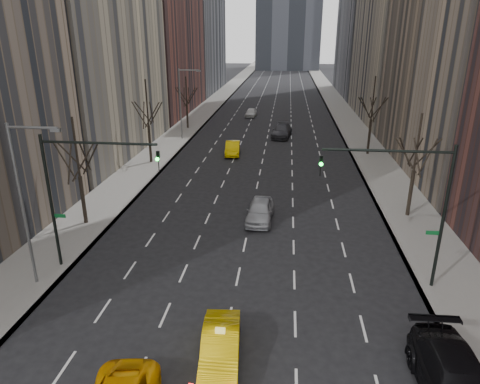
% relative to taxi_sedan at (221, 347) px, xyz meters
% --- Properties ---
extents(sidewalk_left, '(4.50, 320.00, 0.15)m').
position_rel_taxi_sedan_xyz_m(sidewalk_left, '(-12.28, 64.90, -0.67)').
color(sidewalk_left, slate).
rests_on(sidewalk_left, ground).
extents(sidewalk_right, '(4.50, 320.00, 0.15)m').
position_rel_taxi_sedan_xyz_m(sidewalk_right, '(12.22, 64.90, -0.67)').
color(sidewalk_right, slate).
rests_on(sidewalk_right, ground).
extents(tree_lw_b, '(3.36, 3.50, 7.82)m').
position_rel_taxi_sedan_xyz_m(tree_lw_b, '(-12.03, 12.90, 2.97)').
color(tree_lw_b, black).
rests_on(tree_lw_b, ground).
extents(tree_lw_c, '(3.36, 3.50, 8.74)m').
position_rel_taxi_sedan_xyz_m(tree_lw_c, '(-12.03, 28.90, 3.29)').
color(tree_lw_c, black).
rests_on(tree_lw_c, ground).
extents(tree_lw_d, '(3.36, 3.50, 7.36)m').
position_rel_taxi_sedan_xyz_m(tree_lw_d, '(-12.03, 46.90, 2.81)').
color(tree_lw_d, black).
rests_on(tree_lw_d, ground).
extents(tree_rw_b, '(3.36, 3.50, 7.82)m').
position_rel_taxi_sedan_xyz_m(tree_rw_b, '(11.97, 16.90, 2.97)').
color(tree_rw_b, black).
rests_on(tree_rw_b, ground).
extents(tree_rw_c, '(3.36, 3.50, 8.74)m').
position_rel_taxi_sedan_xyz_m(tree_rw_c, '(11.97, 34.90, 3.29)').
color(tree_rw_c, black).
rests_on(tree_rw_c, ground).
extents(traffic_mast_left, '(6.69, 0.39, 8.00)m').
position_rel_taxi_sedan_xyz_m(traffic_mast_left, '(-9.13, 6.90, 4.74)').
color(traffic_mast_left, black).
rests_on(traffic_mast_left, ground).
extents(traffic_mast_right, '(6.69, 0.39, 8.00)m').
position_rel_taxi_sedan_xyz_m(traffic_mast_right, '(9.08, 6.90, 4.74)').
color(traffic_mast_right, black).
rests_on(traffic_mast_right, ground).
extents(streetlight_near, '(2.83, 0.22, 9.00)m').
position_rel_taxi_sedan_xyz_m(streetlight_near, '(-10.86, 4.90, 4.87)').
color(streetlight_near, slate).
rests_on(streetlight_near, ground).
extents(streetlight_far, '(2.83, 0.22, 9.00)m').
position_rel_taxi_sedan_xyz_m(streetlight_far, '(-10.86, 39.90, 4.87)').
color(streetlight_far, slate).
rests_on(streetlight_far, ground).
extents(taxi_sedan, '(1.97, 4.66, 1.50)m').
position_rel_taxi_sedan_xyz_m(taxi_sedan, '(0.00, 0.00, 0.00)').
color(taxi_sedan, '#D6AC04').
rests_on(taxi_sedan, ground).
extents(silver_sedan_ahead, '(2.06, 4.74, 1.59)m').
position_rel_taxi_sedan_xyz_m(silver_sedan_ahead, '(0.72, 14.98, 0.05)').
color(silver_sedan_ahead, '#9D9EA4').
rests_on(silver_sedan_ahead, ground).
extents(far_taxi, '(1.99, 4.71, 1.51)m').
position_rel_taxi_sedan_xyz_m(far_taxi, '(-3.65, 33.36, 0.01)').
color(far_taxi, yellow).
rests_on(far_taxi, ground).
extents(far_suv_grey, '(3.04, 6.00, 1.67)m').
position_rel_taxi_sedan_xyz_m(far_suv_grey, '(1.88, 42.96, 0.09)').
color(far_suv_grey, '#303035').
rests_on(far_suv_grey, ground).
extents(far_car_white, '(1.88, 4.25, 1.42)m').
position_rel_taxi_sedan_xyz_m(far_car_white, '(-3.52, 57.47, -0.04)').
color(far_car_white, silver).
rests_on(far_car_white, ground).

